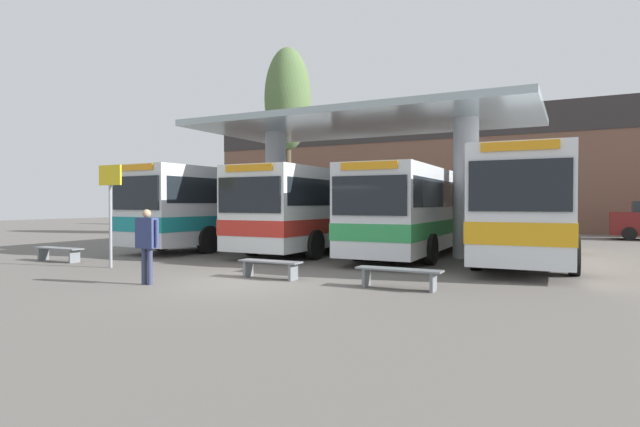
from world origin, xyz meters
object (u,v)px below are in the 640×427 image
at_px(transit_bus_center_bay, 324,207).
at_px(waiting_bench_far_platform, 399,273).
at_px(poplar_tree_behind_left, 288,101).
at_px(info_sign_platform, 110,195).
at_px(transit_bus_left_bay, 244,205).
at_px(transit_bus_far_right_bay, 530,204).
at_px(transit_bus_right_bay, 422,208).
at_px(waiting_bench_near_pillar, 58,251).
at_px(waiting_bench_mid_platform, 270,265).
at_px(pedestrian_waiting, 147,239).

bearing_deg(transit_bus_center_bay, waiting_bench_far_platform, 127.52).
bearing_deg(poplar_tree_behind_left, info_sign_platform, -79.09).
relative_size(transit_bus_left_bay, transit_bus_far_right_bay, 1.11).
height_order(transit_bus_far_right_bay, poplar_tree_behind_left, poplar_tree_behind_left).
distance_m(transit_bus_center_bay, transit_bus_right_bay, 3.98).
relative_size(waiting_bench_near_pillar, poplar_tree_behind_left, 0.18).
bearing_deg(transit_bus_right_bay, waiting_bench_mid_platform, 77.81).
bearing_deg(waiting_bench_mid_platform, waiting_bench_far_platform, -0.00).
relative_size(transit_bus_center_bay, waiting_bench_near_pillar, 5.36).
bearing_deg(transit_bus_right_bay, waiting_bench_near_pillar, 39.06).
bearing_deg(info_sign_platform, waiting_bench_mid_platform, 3.43).
relative_size(pedestrian_waiting, poplar_tree_behind_left, 0.16).
xyz_separation_m(transit_bus_far_right_bay, pedestrian_waiting, (-7.70, -9.63, -0.82)).
xyz_separation_m(waiting_bench_near_pillar, info_sign_platform, (2.86, -0.33, 1.83)).
height_order(transit_bus_center_bay, waiting_bench_mid_platform, transit_bus_center_bay).
distance_m(waiting_bench_mid_platform, pedestrian_waiting, 3.07).
xyz_separation_m(transit_bus_left_bay, info_sign_platform, (1.23, -8.49, 0.31)).
relative_size(transit_bus_left_bay, transit_bus_right_bay, 1.03).
bearing_deg(info_sign_platform, transit_bus_far_right_bay, 35.38).
bearing_deg(transit_bus_far_right_bay, transit_bus_right_bay, -13.19).
xyz_separation_m(waiting_bench_near_pillar, waiting_bench_mid_platform, (8.29, 0.00, -0.01)).
relative_size(waiting_bench_far_platform, info_sign_platform, 0.64).
bearing_deg(pedestrian_waiting, transit_bus_right_bay, 62.26).
bearing_deg(pedestrian_waiting, transit_bus_left_bay, 106.04).
distance_m(transit_bus_left_bay, transit_bus_center_bay, 4.46).
bearing_deg(pedestrian_waiting, waiting_bench_far_platform, 13.10).
bearing_deg(poplar_tree_behind_left, transit_bus_far_right_bay, -28.41).
xyz_separation_m(info_sign_platform, poplar_tree_behind_left, (-2.97, 15.42, 5.89)).
xyz_separation_m(transit_bus_center_bay, transit_bus_far_right_bay, (7.85, -0.11, 0.12)).
relative_size(waiting_bench_far_platform, poplar_tree_behind_left, 0.17).
bearing_deg(waiting_bench_far_platform, pedestrian_waiting, -158.94).
xyz_separation_m(transit_bus_far_right_bay, waiting_bench_mid_platform, (-5.61, -7.51, -1.57)).
xyz_separation_m(transit_bus_right_bay, waiting_bench_mid_platform, (-1.67, -8.33, -1.41)).
distance_m(transit_bus_far_right_bay, info_sign_platform, 13.54).
bearing_deg(transit_bus_far_right_bay, transit_bus_left_bay, -4.47).
height_order(info_sign_platform, poplar_tree_behind_left, poplar_tree_behind_left).
height_order(waiting_bench_far_platform, info_sign_platform, info_sign_platform).
xyz_separation_m(transit_bus_center_bay, info_sign_platform, (-3.19, -7.95, 0.40)).
distance_m(waiting_bench_near_pillar, poplar_tree_behind_left, 16.96).
relative_size(transit_bus_right_bay, info_sign_platform, 3.91).
distance_m(transit_bus_right_bay, info_sign_platform, 11.21).
bearing_deg(waiting_bench_near_pillar, transit_bus_far_right_bay, 28.40).
relative_size(waiting_bench_near_pillar, waiting_bench_far_platform, 1.01).
height_order(waiting_bench_near_pillar, pedestrian_waiting, pedestrian_waiting).
height_order(transit_bus_left_bay, pedestrian_waiting, transit_bus_left_bay).
distance_m(transit_bus_center_bay, poplar_tree_behind_left, 11.54).
xyz_separation_m(transit_bus_right_bay, info_sign_platform, (-7.11, -8.66, 0.44)).
distance_m(waiting_bench_near_pillar, pedestrian_waiting, 6.60).
distance_m(waiting_bench_far_platform, poplar_tree_behind_left, 20.67).
xyz_separation_m(transit_bus_far_right_bay, waiting_bench_near_pillar, (-13.90, -7.51, -1.56)).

